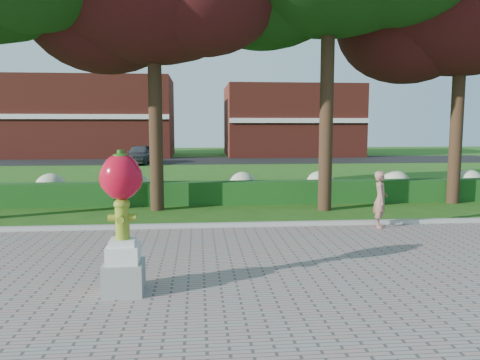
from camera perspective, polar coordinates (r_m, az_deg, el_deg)
The scene contains 12 objects.
ground at distance 9.84m, azimuth -1.21°, elevation -9.71°, with size 100.00×100.00×0.00m, color #215615.
walkway at distance 6.11m, azimuth 1.52°, elevation -20.12°, with size 40.00×14.00×0.04m, color gray.
curb at distance 12.72m, azimuth -2.14°, elevation -5.59°, with size 40.00×0.18×0.15m, color #ADADA5.
lawn_hedge at distance 16.60m, azimuth -2.87°, elevation -1.57°, with size 24.00×0.70×0.80m, color #134417.
hydrangea_row at distance 17.60m, azimuth -1.14°, elevation -0.60°, with size 20.10×1.10×0.99m.
street at distance 37.52m, azimuth -4.13°, elevation 2.41°, with size 50.00×8.00×0.02m, color black.
building_left at distance 44.42m, azimuth -17.43°, elevation 7.29°, with size 14.00×8.00×7.00m, color maroon.
building_right at distance 44.27m, azimuth 6.18°, elevation 7.17°, with size 12.00×8.00×6.40m, color maroon.
tree_far_right at distance 18.85m, azimuth 25.15°, elevation 18.90°, with size 7.88×6.72×10.21m.
hydrant_sculpture at distance 7.80m, azimuth -14.16°, elevation -4.55°, with size 0.69×0.65×2.35m.
woman at distance 13.11m, azimuth 16.74°, elevation -2.26°, with size 0.56×0.37×1.53m, color #9E6A5A.
parked_car at distance 34.73m, azimuth -12.06°, elevation 3.12°, with size 1.66×4.12×1.40m, color #404348.
Camera 1 is at (-0.64, -9.42, 2.77)m, focal length 35.00 mm.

